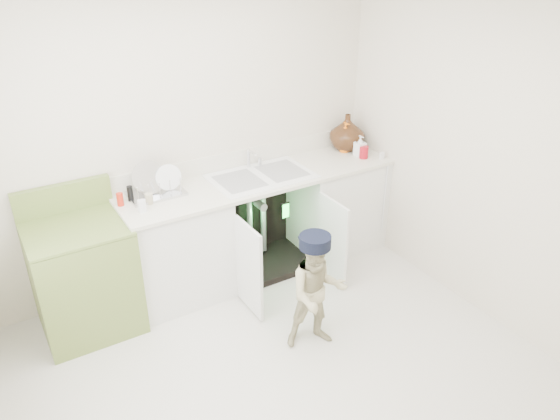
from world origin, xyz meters
The scene contains 5 objects.
ground centered at (0.00, 0.00, 0.00)m, with size 3.50×3.50×0.00m, color #BEB5A7.
room_shell centered at (0.00, 0.00, 1.25)m, with size 6.00×5.50×1.26m.
counter_run centered at (0.59, 1.21, 0.48)m, with size 2.44×1.02×1.24m.
avocado_stove centered at (-0.99, 1.18, 0.45)m, with size 0.70×0.65×1.09m.
repair_worker centered at (0.38, 0.11, 0.46)m, with size 0.52×0.99×0.91m.
Camera 1 is at (-1.49, -2.48, 2.76)m, focal length 35.00 mm.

